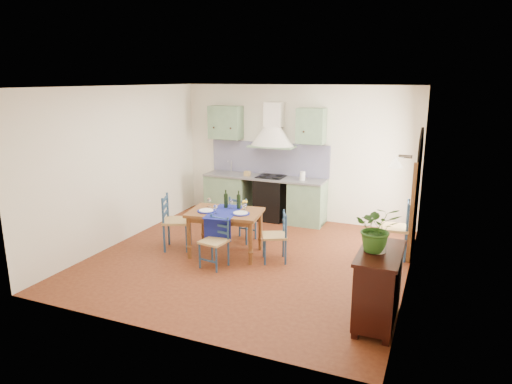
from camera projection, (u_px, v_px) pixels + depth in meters
floor at (249, 258)px, 7.61m from camera, size 5.00×5.00×0.00m
back_wall at (272, 170)px, 9.59m from camera, size 5.00×0.96×2.80m
right_wall at (414, 191)px, 6.61m from camera, size 0.26×5.00×2.80m
left_wall at (122, 165)px, 8.21m from camera, size 0.04×5.00×2.80m
ceiling at (248, 86)px, 6.93m from camera, size 5.00×5.00×0.01m
dining_table at (225, 216)px, 7.64m from camera, size 1.30×1.00×1.08m
chair_near at (215, 241)px, 7.20m from camera, size 0.43×0.43×0.81m
chair_far at (242, 218)px, 8.32m from camera, size 0.44×0.44×0.86m
chair_left at (175, 221)px, 7.94m from camera, size 0.59×0.59×0.97m
chair_right at (276, 236)px, 7.41m from camera, size 0.52×0.52×0.83m
chair_spare at (397, 228)px, 7.56m from camera, size 0.49×0.49×0.97m
sideboard at (378, 284)px, 5.49m from camera, size 0.50×1.05×0.94m
potted_plant at (377, 228)px, 5.33m from camera, size 0.61×0.56×0.57m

